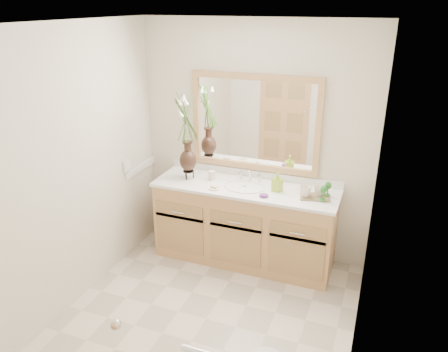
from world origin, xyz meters
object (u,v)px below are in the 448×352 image
at_px(flower_vase, 187,126).
at_px(soap_bottle, 277,183).
at_px(tumbler, 212,175).
at_px(tray, 315,197).

xyz_separation_m(flower_vase, soap_bottle, (0.93, 0.02, -0.47)).
bearing_deg(tumbler, soap_bottle, -2.48).
distance_m(flower_vase, soap_bottle, 1.05).
relative_size(tumbler, tray, 0.35).
distance_m(flower_vase, tray, 1.42).
bearing_deg(flower_vase, soap_bottle, 1.05).
relative_size(tumbler, soap_bottle, 0.56).
bearing_deg(flower_vase, tumbler, 11.17).
height_order(soap_bottle, tray, soap_bottle).
bearing_deg(tumbler, tray, -2.99).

